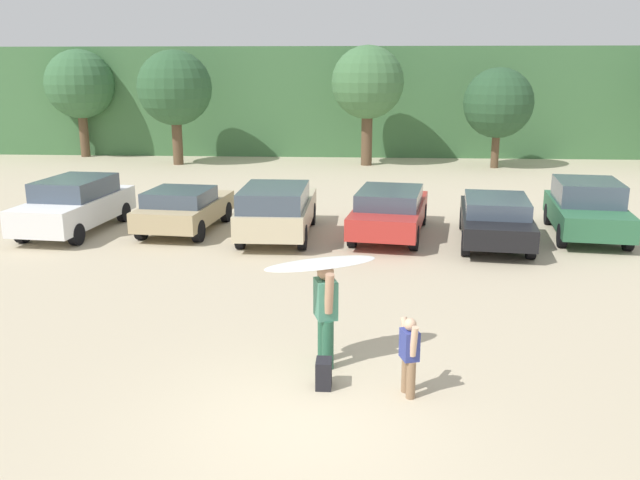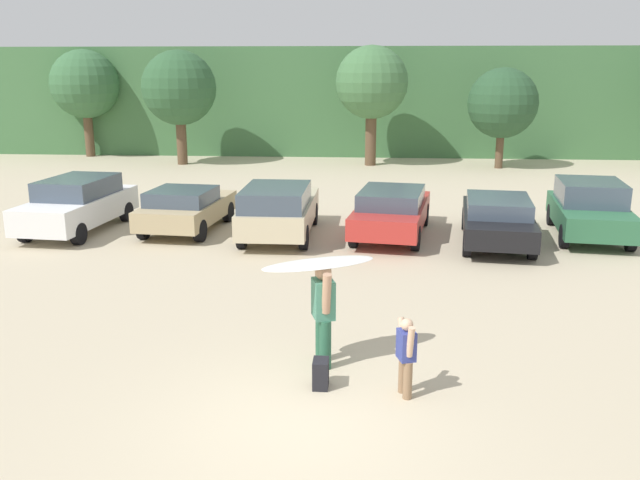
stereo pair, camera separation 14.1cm
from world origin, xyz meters
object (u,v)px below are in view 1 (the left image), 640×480
Objects in this scene: parked_car_champagne at (277,209)px; parked_car_black at (495,218)px; parked_car_tan at (184,208)px; parked_car_forest_green at (587,208)px; person_adult at (326,309)px; parked_car_red at (390,210)px; person_child at (409,352)px; surfboard_white at (321,264)px; backpack_dropped at (324,374)px; parked_car_white at (75,204)px.

parked_car_champagne is 6.16m from parked_car_black.
parked_car_champagne is at bearing -96.94° from parked_car_tan.
person_adult is (-7.09, -9.25, 0.15)m from parked_car_forest_green.
parked_car_red reaches higher than person_child.
parked_car_champagne is 8.62m from surfboard_white.
person_adult is at bearing 159.48° from parked_car_black.
person_adult reaches higher than person_child.
parked_car_black is 2.42× the size of surfboard_white.
parked_car_forest_green reaches higher than person_child.
parked_car_black is at bearing 64.78° from backpack_dropped.
surfboard_white is (4.68, -9.04, 1.02)m from parked_car_tan.
parked_car_black is 9.71m from person_child.
person_adult is (4.76, -9.12, 0.28)m from parked_car_tan.
parked_car_tan is 2.97m from parked_car_champagne.
surfboard_white is (-7.16, -9.17, 0.89)m from parked_car_forest_green.
parked_car_black is (6.16, -0.22, -0.13)m from parked_car_champagne.
parked_car_red is 9.02m from surfboard_white.
parked_car_white is 1.13× the size of parked_car_tan.
parked_car_red is at bearing -125.48° from surfboard_white.
parked_car_black is at bearing -91.70° from parked_car_champagne.
parked_car_forest_green is at bearing -83.60° from parked_car_tan.
person_adult is 1.12m from backpack_dropped.
parked_car_white is 11.84m from surfboard_white.
person_adult reaches higher than parked_car_black.
backpack_dropped is at bearing 152.41° from parked_car_forest_green.
surfboard_white is (7.91, -8.77, 0.89)m from parked_car_white.
parked_car_white is 0.95× the size of parked_car_red.
person_child is at bearing 158.01° from parked_car_forest_green.
parked_car_tan is 0.86× the size of parked_car_black.
parked_car_forest_green reaches higher than parked_car_champagne.
person_adult is at bearing 180.00° from parked_car_red.
person_child is at bearing -143.29° from parked_car_tan.
parked_car_forest_green is at bearing -154.10° from surfboard_white.
backpack_dropped is (0.10, -0.90, -1.50)m from surfboard_white.
parked_car_white is 10.36× the size of backpack_dropped.
person_adult is 0.88× the size of surfboard_white.
parked_car_black reaches higher than backpack_dropped.
parked_car_white reaches higher than backpack_dropped.
parked_car_forest_green is at bearing -136.11° from person_child.
parked_car_red is (6.14, -0.20, 0.05)m from parked_car_tan.
surfboard_white is (-1.46, -8.85, 0.97)m from parked_car_red.
parked_car_black is at bearing -144.23° from surfboard_white.
parked_car_white is 3.24m from parked_car_tan.
parked_car_white is at bearing 98.99° from parked_car_forest_green.
person_adult is 1.42× the size of person_child.
surfboard_white is at bearing 179.43° from parked_car_red.
backpack_dropped is at bearing 161.73° from parked_car_black.
parked_car_forest_green reaches higher than backpack_dropped.
parked_car_forest_green reaches higher than parked_car_white.
parked_car_black is 3.89× the size of person_child.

